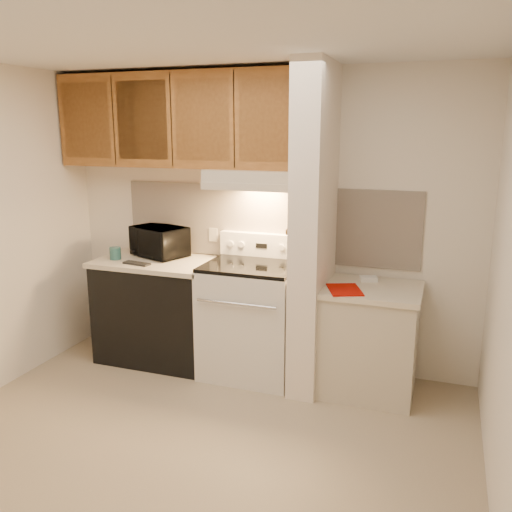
% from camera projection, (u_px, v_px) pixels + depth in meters
% --- Properties ---
extents(floor, '(3.60, 3.60, 0.00)m').
position_uv_depth(floor, '(192.00, 445.00, 3.55)').
color(floor, tan).
rests_on(floor, ground).
extents(ceiling, '(3.60, 3.60, 0.00)m').
position_uv_depth(ceiling, '(179.00, 39.00, 2.97)').
color(ceiling, white).
rests_on(ceiling, wall_back).
extents(wall_back, '(3.60, 2.50, 0.02)m').
position_uv_depth(wall_back, '(265.00, 221.00, 4.63)').
color(wall_back, white).
rests_on(wall_back, floor).
extents(backsplash, '(2.60, 0.02, 0.63)m').
position_uv_depth(backsplash, '(265.00, 223.00, 4.63)').
color(backsplash, white).
rests_on(backsplash, wall_back).
extents(range_body, '(0.76, 0.65, 0.92)m').
position_uv_depth(range_body, '(252.00, 321.00, 4.50)').
color(range_body, silver).
rests_on(range_body, floor).
extents(oven_window, '(0.50, 0.01, 0.30)m').
position_uv_depth(oven_window, '(238.00, 329.00, 4.20)').
color(oven_window, black).
rests_on(oven_window, range_body).
extents(oven_handle, '(0.65, 0.02, 0.02)m').
position_uv_depth(oven_handle, '(236.00, 304.00, 4.11)').
color(oven_handle, silver).
rests_on(oven_handle, range_body).
extents(cooktop, '(0.74, 0.64, 0.03)m').
position_uv_depth(cooktop, '(252.00, 266.00, 4.39)').
color(cooktop, black).
rests_on(cooktop, range_body).
extents(range_backguard, '(0.76, 0.08, 0.20)m').
position_uv_depth(range_backguard, '(263.00, 245.00, 4.63)').
color(range_backguard, silver).
rests_on(range_backguard, range_body).
extents(range_display, '(0.10, 0.01, 0.04)m').
position_uv_depth(range_display, '(261.00, 246.00, 4.59)').
color(range_display, black).
rests_on(range_display, range_backguard).
extents(range_knob_left_outer, '(0.05, 0.02, 0.05)m').
position_uv_depth(range_knob_left_outer, '(231.00, 244.00, 4.68)').
color(range_knob_left_outer, silver).
rests_on(range_knob_left_outer, range_backguard).
extents(range_knob_left_inner, '(0.05, 0.02, 0.05)m').
position_uv_depth(range_knob_left_inner, '(242.00, 244.00, 4.64)').
color(range_knob_left_inner, silver).
rests_on(range_knob_left_inner, range_backguard).
extents(range_knob_right_inner, '(0.05, 0.02, 0.05)m').
position_uv_depth(range_knob_right_inner, '(282.00, 247.00, 4.53)').
color(range_knob_right_inner, silver).
rests_on(range_knob_right_inner, range_backguard).
extents(range_knob_right_outer, '(0.05, 0.02, 0.05)m').
position_uv_depth(range_knob_right_outer, '(293.00, 248.00, 4.49)').
color(range_knob_right_outer, silver).
rests_on(range_knob_right_outer, range_backguard).
extents(dishwasher_front, '(1.00, 0.63, 0.87)m').
position_uv_depth(dishwasher_front, '(159.00, 312.00, 4.80)').
color(dishwasher_front, black).
rests_on(dishwasher_front, floor).
extents(left_countertop, '(1.04, 0.67, 0.04)m').
position_uv_depth(left_countertop, '(157.00, 262.00, 4.70)').
color(left_countertop, beige).
rests_on(left_countertop, dishwasher_front).
extents(spoon_rest, '(0.25, 0.11, 0.02)m').
position_uv_depth(spoon_rest, '(137.00, 263.00, 4.53)').
color(spoon_rest, black).
rests_on(spoon_rest, left_countertop).
extents(teal_jar, '(0.12, 0.12, 0.11)m').
position_uv_depth(teal_jar, '(115.00, 253.00, 4.70)').
color(teal_jar, '#2B6161').
rests_on(teal_jar, left_countertop).
extents(outlet, '(0.08, 0.01, 0.12)m').
position_uv_depth(outlet, '(213.00, 235.00, 4.80)').
color(outlet, beige).
rests_on(outlet, backsplash).
extents(microwave, '(0.56, 0.47, 0.26)m').
position_uv_depth(microwave, '(159.00, 241.00, 4.81)').
color(microwave, black).
rests_on(microwave, left_countertop).
extents(partition_pillar, '(0.22, 0.70, 2.50)m').
position_uv_depth(partition_pillar, '(314.00, 232.00, 4.15)').
color(partition_pillar, white).
rests_on(partition_pillar, floor).
extents(pillar_trim, '(0.01, 0.70, 0.04)m').
position_uv_depth(pillar_trim, '(299.00, 224.00, 4.17)').
color(pillar_trim, '#9C612B').
rests_on(pillar_trim, partition_pillar).
extents(knife_strip, '(0.02, 0.42, 0.04)m').
position_uv_depth(knife_strip, '(297.00, 223.00, 4.13)').
color(knife_strip, black).
rests_on(knife_strip, partition_pillar).
extents(knife_blade_a, '(0.01, 0.03, 0.16)m').
position_uv_depth(knife_blade_a, '(289.00, 239.00, 4.01)').
color(knife_blade_a, silver).
rests_on(knife_blade_a, knife_strip).
extents(knife_handle_a, '(0.02, 0.02, 0.10)m').
position_uv_depth(knife_handle_a, '(290.00, 219.00, 3.97)').
color(knife_handle_a, black).
rests_on(knife_handle_a, knife_strip).
extents(knife_blade_b, '(0.01, 0.04, 0.18)m').
position_uv_depth(knife_blade_b, '(292.00, 239.00, 4.08)').
color(knife_blade_b, silver).
rests_on(knife_blade_b, knife_strip).
extents(knife_handle_b, '(0.02, 0.02, 0.10)m').
position_uv_depth(knife_handle_b, '(293.00, 217.00, 4.06)').
color(knife_handle_b, black).
rests_on(knife_handle_b, knife_strip).
extents(knife_blade_c, '(0.01, 0.04, 0.20)m').
position_uv_depth(knife_blade_c, '(295.00, 238.00, 4.15)').
color(knife_blade_c, silver).
rests_on(knife_blade_c, knife_strip).
extents(knife_handle_c, '(0.02, 0.02, 0.10)m').
position_uv_depth(knife_handle_c, '(295.00, 216.00, 4.12)').
color(knife_handle_c, black).
rests_on(knife_handle_c, knife_strip).
extents(knife_blade_d, '(0.01, 0.04, 0.16)m').
position_uv_depth(knife_blade_d, '(298.00, 233.00, 4.23)').
color(knife_blade_d, silver).
rests_on(knife_blade_d, knife_strip).
extents(knife_handle_d, '(0.02, 0.02, 0.10)m').
position_uv_depth(knife_handle_d, '(299.00, 214.00, 4.20)').
color(knife_handle_d, black).
rests_on(knife_handle_d, knife_strip).
extents(knife_blade_e, '(0.01, 0.04, 0.18)m').
position_uv_depth(knife_blade_e, '(301.00, 233.00, 4.30)').
color(knife_blade_e, silver).
rests_on(knife_blade_e, knife_strip).
extents(knife_handle_e, '(0.02, 0.02, 0.10)m').
position_uv_depth(knife_handle_e, '(301.00, 213.00, 4.25)').
color(knife_handle_e, black).
rests_on(knife_handle_e, knife_strip).
extents(oven_mitt, '(0.03, 0.11, 0.26)m').
position_uv_depth(oven_mitt, '(303.00, 233.00, 4.36)').
color(oven_mitt, slate).
rests_on(oven_mitt, partition_pillar).
extents(right_cab_base, '(0.70, 0.60, 0.81)m').
position_uv_depth(right_cab_base, '(369.00, 342.00, 4.19)').
color(right_cab_base, beige).
rests_on(right_cab_base, floor).
extents(right_countertop, '(0.74, 0.64, 0.04)m').
position_uv_depth(right_countertop, '(372.00, 290.00, 4.09)').
color(right_countertop, beige).
rests_on(right_countertop, right_cab_base).
extents(red_folder, '(0.33, 0.37, 0.01)m').
position_uv_depth(red_folder, '(345.00, 290.00, 4.01)').
color(red_folder, '#AB0C02').
rests_on(red_folder, right_countertop).
extents(white_box, '(0.15, 0.13, 0.04)m').
position_uv_depth(white_box, '(369.00, 279.00, 4.26)').
color(white_box, white).
rests_on(white_box, right_countertop).
extents(range_hood, '(0.78, 0.44, 0.15)m').
position_uv_depth(range_hood, '(257.00, 179.00, 4.35)').
color(range_hood, beige).
rests_on(range_hood, upper_cabinets).
extents(hood_lip, '(0.78, 0.04, 0.06)m').
position_uv_depth(hood_lip, '(248.00, 187.00, 4.16)').
color(hood_lip, beige).
rests_on(hood_lip, range_hood).
extents(upper_cabinets, '(2.18, 0.33, 0.77)m').
position_uv_depth(upper_cabinets, '(181.00, 120.00, 4.51)').
color(upper_cabinets, '#9C612B').
rests_on(upper_cabinets, wall_back).
extents(cab_door_a, '(0.46, 0.01, 0.63)m').
position_uv_depth(cab_door_a, '(86.00, 121.00, 4.63)').
color(cab_door_a, '#9C612B').
rests_on(cab_door_a, upper_cabinets).
extents(cab_gap_a, '(0.01, 0.01, 0.73)m').
position_uv_depth(cab_gap_a, '(114.00, 120.00, 4.54)').
color(cab_gap_a, black).
rests_on(cab_gap_a, upper_cabinets).
extents(cab_door_b, '(0.46, 0.01, 0.63)m').
position_uv_depth(cab_door_b, '(142.00, 120.00, 4.45)').
color(cab_door_b, '#9C612B').
rests_on(cab_door_b, upper_cabinets).
extents(cab_gap_b, '(0.01, 0.01, 0.73)m').
position_uv_depth(cab_gap_b, '(171.00, 120.00, 4.36)').
color(cab_gap_b, black).
rests_on(cab_gap_b, upper_cabinets).
extents(cab_door_c, '(0.46, 0.01, 0.63)m').
position_uv_depth(cab_door_c, '(202.00, 120.00, 4.27)').
color(cab_door_c, '#9C612B').
rests_on(cab_door_c, upper_cabinets).
extents(cab_gap_c, '(0.01, 0.01, 0.73)m').
position_uv_depth(cab_gap_c, '(234.00, 120.00, 4.18)').
color(cab_gap_c, black).
rests_on(cab_gap_c, upper_cabinets).
extents(cab_door_d, '(0.46, 0.01, 0.63)m').
position_uv_depth(cab_door_d, '(268.00, 120.00, 4.09)').
color(cab_door_d, '#9C612B').
rests_on(cab_door_d, upper_cabinets).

